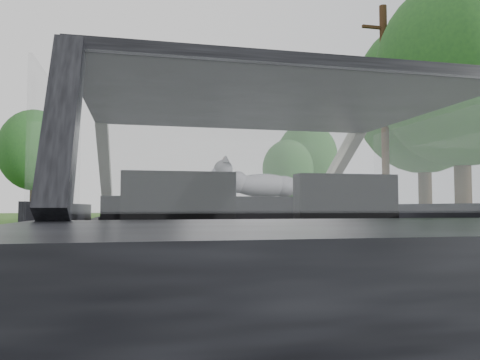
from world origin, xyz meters
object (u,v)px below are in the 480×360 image
subject_car (246,245)px  other_car (162,209)px  cat (264,184)px  highway_sign (222,204)px  utility_pole (385,118)px

subject_car → other_car: bearing=88.2°
cat → highway_sign: (4.29, 25.19, 0.03)m
subject_car → other_car: size_ratio=0.82×
other_car → highway_sign: 5.34m
highway_sign → utility_pole: utility_pole is taller
cat → highway_sign: 25.56m
highway_sign → utility_pole: size_ratio=0.28×
subject_car → highway_sign: 26.25m
cat → highway_sign: highway_sign is taller
subject_car → highway_sign: (4.57, 25.85, 0.39)m
subject_car → cat: 0.80m
other_car → subject_car: bearing=-100.3°
subject_car → cat: subject_car is taller
cat → other_car: other_car is taller
highway_sign → utility_pole: (3.25, -13.72, 2.88)m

